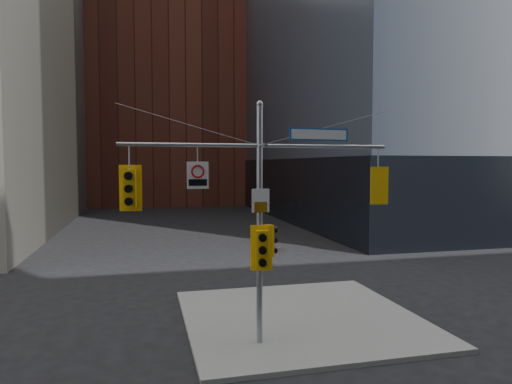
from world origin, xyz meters
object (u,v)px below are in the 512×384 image
traffic_light_pole_front (262,249)px  traffic_light_pole_side (270,240)px  signal_assembly (260,200)px  traffic_light_east_arm (378,185)px  street_sign_blade (319,135)px  traffic_light_west_arm (130,188)px  regulatory_sign_arm (198,174)px

traffic_light_pole_front → traffic_light_pole_side: bearing=51.1°
signal_assembly → traffic_light_east_arm: size_ratio=6.88×
signal_assembly → traffic_light_east_arm: signal_assembly is taller
traffic_light_pole_side → traffic_light_pole_front: (-0.32, -0.28, -0.19)m
traffic_light_east_arm → traffic_light_pole_side: (-3.50, 0.01, -1.60)m
traffic_light_east_arm → street_sign_blade: size_ratio=0.60×
traffic_light_east_arm → traffic_light_pole_side: size_ratio=1.25×
traffic_light_west_arm → street_sign_blade: (5.51, -0.01, 1.55)m
traffic_light_pole_side → regulatory_sign_arm: bearing=77.6°
traffic_light_east_arm → regulatory_sign_arm: regulatory_sign_arm is taller
signal_assembly → traffic_light_east_arm: (3.81, 0.00, 0.38)m
regulatory_sign_arm → traffic_light_east_arm: bearing=-0.5°
regulatory_sign_arm → signal_assembly: bearing=-0.1°
signal_assembly → traffic_light_west_arm: bearing=179.8°
traffic_light_east_arm → regulatory_sign_arm: size_ratio=1.51×
traffic_light_west_arm → street_sign_blade: street_sign_blade is taller
traffic_light_pole_front → signal_assembly: bearing=99.6°
traffic_light_west_arm → traffic_light_east_arm: bearing=6.4°
traffic_light_west_arm → traffic_light_pole_front: 4.09m
traffic_light_east_arm → traffic_light_pole_front: 4.22m
traffic_light_west_arm → traffic_light_pole_front: size_ratio=0.96×
traffic_light_west_arm → street_sign_blade: 5.72m
signal_assembly → traffic_light_pole_side: size_ratio=8.58×
signal_assembly → traffic_light_pole_side: (0.32, 0.02, -1.22)m
traffic_light_pole_side → regulatory_sign_arm: regulatory_sign_arm is taller
signal_assembly → regulatory_sign_arm: (-1.81, -0.02, 0.76)m
traffic_light_pole_side → signal_assembly: bearing=79.5°
traffic_light_west_arm → street_sign_blade: size_ratio=0.67×
traffic_light_west_arm → signal_assembly: bearing=6.3°
traffic_light_west_arm → traffic_light_pole_side: (3.98, 0.00, -1.60)m
traffic_light_pole_side → regulatory_sign_arm: 2.90m
street_sign_blade → signal_assembly: bearing=175.3°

